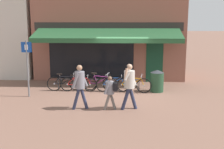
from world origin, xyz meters
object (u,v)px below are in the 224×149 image
Objects in this scene: bicycle_red at (79,84)px; pedestrian_child at (111,89)px; bicycle_blue at (113,84)px; bicycle_black at (65,83)px; bicycle_purple at (100,83)px; bicycle_orange at (132,85)px; litter_bin at (157,81)px; parking_sign at (27,63)px; pedestrian_adult at (129,82)px; pedestrian_second_adult at (80,83)px.

bicycle_red is 3.21m from pedestrian_child.
bicycle_red is 1.05× the size of bicycle_blue.
bicycle_purple reaches higher than bicycle_black.
pedestrian_child is (0.05, -2.75, 0.43)m from bicycle_blue.
bicycle_orange is (2.53, -0.13, 0.03)m from bicycle_red.
bicycle_purple is (1.64, -0.04, 0.03)m from bicycle_black.
bicycle_red is at bearing -177.91° from litter_bin.
litter_bin is 0.42× the size of parking_sign.
pedestrian_child reaches higher than bicycle_blue.
bicycle_black is 1.64m from bicycle_purple.
bicycle_purple is at bearing 2.01° from bicycle_red.
bicycle_blue is 0.95× the size of pedestrian_adult.
bicycle_purple is 0.71× the size of parking_sign.
bicycle_purple reaches higher than bicycle_orange.
bicycle_blue is at bearing -77.34° from pedestrian_child.
bicycle_purple is at bearing -53.47° from pedestrian_adult.
bicycle_red is 0.71× the size of parking_sign.
bicycle_red is 2.83m from pedestrian_second_adult.
pedestrian_second_adult is at bearing -84.36° from bicycle_purple.
bicycle_red is 2.53m from bicycle_orange.
bicycle_purple is at bearing 177.60° from bicycle_blue.
pedestrian_child is (0.70, -2.75, 0.39)m from bicycle_purple.
pedestrian_child is at bearing -59.91° from bicycle_black.
parking_sign is at bearing -160.44° from bicycle_orange.
bicycle_blue is 1.60× the size of litter_bin.
bicycle_orange is at bearing -3.34° from bicycle_red.
parking_sign reaches higher than bicycle_red.
bicycle_red is 0.99m from bicycle_purple.
parking_sign reaches higher than pedestrian_second_adult.
pedestrian_adult reaches higher than bicycle_black.
pedestrian_child is 0.76× the size of pedestrian_second_adult.
litter_bin is at bearing -127.24° from pedestrian_second_adult.
parking_sign reaches higher than bicycle_black.
pedestrian_child reaches higher than bicycle_orange.
bicycle_red is (0.66, -0.09, -0.02)m from bicycle_black.
pedestrian_child is (1.68, -2.70, 0.43)m from bicycle_red.
pedestrian_second_adult reaches higher than pedestrian_child.
pedestrian_adult reaches higher than bicycle_orange.
pedestrian_child is 4.09m from parking_sign.
pedestrian_child is (2.34, -2.79, 0.41)m from bicycle_black.
bicycle_black is 1.66× the size of litter_bin.
pedestrian_second_adult is (-1.83, -0.09, -0.03)m from pedestrian_adult.
pedestrian_adult is 1.69× the size of litter_bin.
litter_bin is at bearing -0.09° from bicycle_blue.
bicycle_black is at bearing 176.35° from bicycle_blue.
pedestrian_adult reaches higher than bicycle_blue.
bicycle_blue is at bearing -177.49° from litter_bin.
pedestrian_second_adult is 0.69× the size of parking_sign.
pedestrian_adult is at bearing -160.47° from pedestrian_child.
litter_bin reaches higher than bicycle_black.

